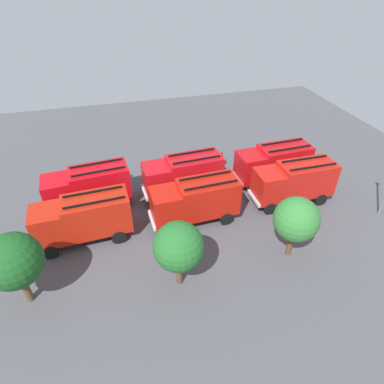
% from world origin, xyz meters
% --- Properties ---
extents(ground_plane, '(54.53, 54.53, 0.00)m').
position_xyz_m(ground_plane, '(0.00, 0.00, 0.00)').
color(ground_plane, '#4C4C51').
extents(fire_truck_0, '(7.29, 2.99, 3.88)m').
position_xyz_m(fire_truck_0, '(-8.44, -1.63, 2.15)').
color(fire_truck_0, red).
rests_on(fire_truck_0, ground).
extents(fire_truck_1, '(7.34, 3.14, 3.88)m').
position_xyz_m(fire_truck_1, '(0.32, -1.86, 2.15)').
color(fire_truck_1, red).
rests_on(fire_truck_1, ground).
extents(fire_truck_2, '(7.39, 3.29, 3.88)m').
position_xyz_m(fire_truck_2, '(8.58, -2.08, 2.15)').
color(fire_truck_2, red).
rests_on(fire_truck_2, ground).
extents(fire_truck_3, '(7.20, 2.76, 3.88)m').
position_xyz_m(fire_truck_3, '(-8.74, 1.69, 2.15)').
color(fire_truck_3, red).
rests_on(fire_truck_3, ground).
extents(fire_truck_4, '(7.31, 3.04, 3.88)m').
position_xyz_m(fire_truck_4, '(0.28, 2.10, 2.15)').
color(fire_truck_4, red).
rests_on(fire_truck_4, ground).
extents(fire_truck_5, '(7.34, 3.12, 3.88)m').
position_xyz_m(fire_truck_5, '(8.94, 2.03, 2.15)').
color(fire_truck_5, red).
rests_on(fire_truck_5, ground).
extents(firefighter_0, '(0.30, 0.43, 1.83)m').
position_xyz_m(firefighter_0, '(-4.53, -5.24, 1.04)').
color(firefighter_0, black).
rests_on(firefighter_0, ground).
extents(firefighter_1, '(0.42, 0.26, 1.61)m').
position_xyz_m(firefighter_1, '(3.23, 0.13, 0.89)').
color(firefighter_1, black).
rests_on(firefighter_1, ground).
extents(firefighter_2, '(0.48, 0.37, 1.80)m').
position_xyz_m(firefighter_2, '(5.69, -5.13, 1.02)').
color(firefighter_2, black).
rests_on(firefighter_2, ground).
extents(tree_0, '(3.18, 3.18, 4.92)m').
position_xyz_m(tree_0, '(-5.38, 7.49, 3.31)').
color(tree_0, brown).
rests_on(tree_0, ground).
extents(tree_1, '(3.23, 3.23, 5.00)m').
position_xyz_m(tree_1, '(2.99, 7.96, 3.36)').
color(tree_1, brown).
rests_on(tree_1, ground).
extents(tree_2, '(3.43, 3.43, 5.31)m').
position_xyz_m(tree_2, '(12.54, 6.82, 3.57)').
color(tree_2, brown).
rests_on(tree_2, ground).
extents(traffic_cone_0, '(0.47, 0.47, 0.67)m').
position_xyz_m(traffic_cone_0, '(-1.00, -4.48, 0.34)').
color(traffic_cone_0, '#F2600C').
rests_on(traffic_cone_0, ground).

